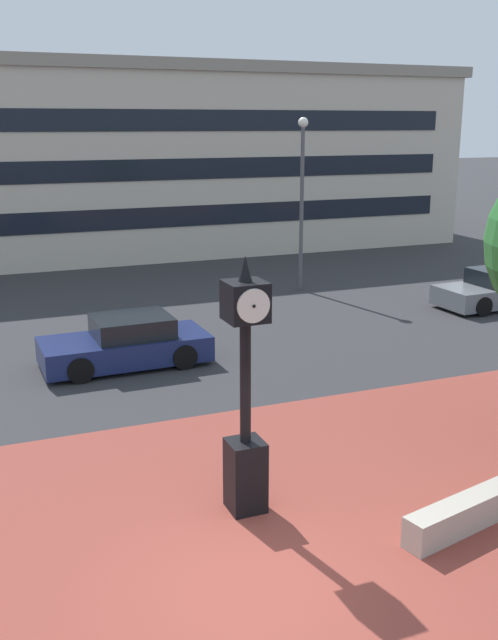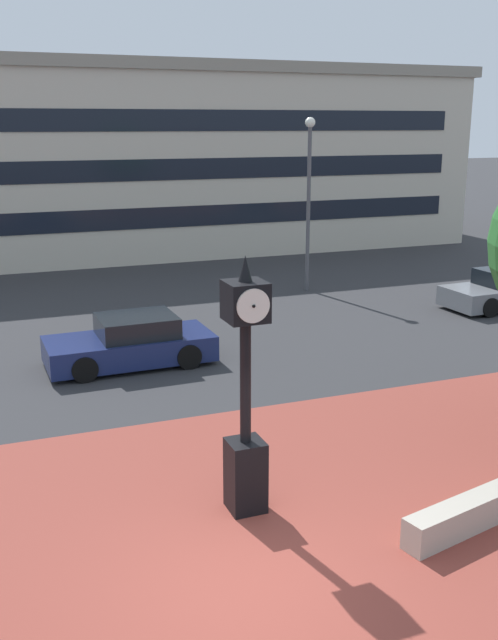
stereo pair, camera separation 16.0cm
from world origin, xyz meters
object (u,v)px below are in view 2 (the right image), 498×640
(street_clock, at_px, (245,405))
(car_street_far, at_px, (131,343))
(civic_building, at_px, (125,156))
(street_lamp_post, at_px, (309,186))

(street_clock, bearing_deg, car_street_far, 90.57)
(car_street_far, bearing_deg, civic_building, -12.95)
(street_clock, distance_m, car_street_far, 7.94)
(car_street_far, relative_size, street_lamp_post, 0.68)
(street_clock, height_order, street_lamp_post, street_lamp_post)
(civic_building, height_order, street_lamp_post, civic_building)
(car_street_far, xyz_separation_m, street_lamp_post, (7.90, 6.16, 3.26))
(civic_building, relative_size, street_lamp_post, 5.22)
(street_lamp_post, bearing_deg, civic_building, 104.51)
(civic_building, xyz_separation_m, street_lamp_post, (3.68, -14.22, -0.51))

